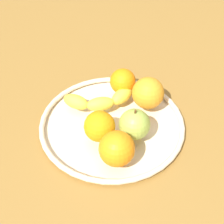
{
  "coord_description": "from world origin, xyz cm",
  "views": [
    {
      "loc": [
        -4.65,
        -54.23,
        57.4
      ],
      "look_at": [
        0.0,
        0.0,
        4.8
      ],
      "focal_mm": 54.14,
      "sensor_mm": 36.0,
      "label": 1
    }
  ],
  "objects_px": {
    "orange_front_right": "(100,126)",
    "apple": "(135,124)",
    "orange_back_right": "(119,149)",
    "orange_front_left": "(123,81)",
    "fruit_bowl": "(112,124)",
    "orange_back_left": "(148,93)",
    "banana": "(101,100)"
  },
  "relations": [
    {
      "from": "fruit_bowl",
      "to": "orange_front_right",
      "type": "bearing_deg",
      "value": -123.75
    },
    {
      "from": "apple",
      "to": "orange_front_left",
      "type": "relative_size",
      "value": 1.19
    },
    {
      "from": "apple",
      "to": "orange_front_left",
      "type": "xyz_separation_m",
      "value": [
        -0.01,
        0.15,
        -0.0
      ]
    },
    {
      "from": "fruit_bowl",
      "to": "orange_back_left",
      "type": "xyz_separation_m",
      "value": [
        0.09,
        0.05,
        0.05
      ]
    },
    {
      "from": "banana",
      "to": "orange_back_right",
      "type": "height_order",
      "value": "orange_back_right"
    },
    {
      "from": "orange_back_right",
      "to": "orange_front_left",
      "type": "xyz_separation_m",
      "value": [
        0.03,
        0.22,
        -0.0
      ]
    },
    {
      "from": "fruit_bowl",
      "to": "orange_front_right",
      "type": "distance_m",
      "value": 0.07
    },
    {
      "from": "apple",
      "to": "orange_front_left",
      "type": "bearing_deg",
      "value": 93.36
    },
    {
      "from": "apple",
      "to": "orange_back_left",
      "type": "bearing_deg",
      "value": 64.92
    },
    {
      "from": "fruit_bowl",
      "to": "orange_front_right",
      "type": "height_order",
      "value": "orange_front_right"
    },
    {
      "from": "apple",
      "to": "orange_front_right",
      "type": "relative_size",
      "value": 1.13
    },
    {
      "from": "fruit_bowl",
      "to": "orange_back_left",
      "type": "distance_m",
      "value": 0.11
    },
    {
      "from": "orange_front_right",
      "to": "orange_front_left",
      "type": "height_order",
      "value": "orange_front_right"
    },
    {
      "from": "fruit_bowl",
      "to": "orange_front_left",
      "type": "bearing_deg",
      "value": 71.11
    },
    {
      "from": "orange_front_right",
      "to": "apple",
      "type": "bearing_deg",
      "value": -0.71
    },
    {
      "from": "banana",
      "to": "orange_back_left",
      "type": "relative_size",
      "value": 2.43
    },
    {
      "from": "orange_back_left",
      "to": "orange_back_right",
      "type": "xyz_separation_m",
      "value": [
        -0.08,
        -0.16,
        -0.0
      ]
    },
    {
      "from": "orange_front_right",
      "to": "orange_front_left",
      "type": "relative_size",
      "value": 1.06
    },
    {
      "from": "orange_front_left",
      "to": "apple",
      "type": "bearing_deg",
      "value": -86.64
    },
    {
      "from": "orange_back_right",
      "to": "orange_front_right",
      "type": "bearing_deg",
      "value": 117.65
    },
    {
      "from": "fruit_bowl",
      "to": "orange_back_left",
      "type": "relative_size",
      "value": 4.4
    },
    {
      "from": "apple",
      "to": "orange_back_left",
      "type": "relative_size",
      "value": 1.0
    },
    {
      "from": "fruit_bowl",
      "to": "orange_front_left",
      "type": "distance_m",
      "value": 0.12
    },
    {
      "from": "orange_back_left",
      "to": "orange_front_left",
      "type": "xyz_separation_m",
      "value": [
        -0.05,
        0.06,
        -0.01
      ]
    },
    {
      "from": "fruit_bowl",
      "to": "banana",
      "type": "height_order",
      "value": "banana"
    },
    {
      "from": "orange_back_right",
      "to": "orange_front_left",
      "type": "relative_size",
      "value": 1.16
    },
    {
      "from": "orange_front_right",
      "to": "orange_back_right",
      "type": "xyz_separation_m",
      "value": [
        0.04,
        -0.07,
        0.0
      ]
    },
    {
      "from": "apple",
      "to": "orange_front_left",
      "type": "distance_m",
      "value": 0.15
    },
    {
      "from": "fruit_bowl",
      "to": "orange_back_right",
      "type": "relative_size",
      "value": 4.53
    },
    {
      "from": "fruit_bowl",
      "to": "apple",
      "type": "relative_size",
      "value": 4.39
    },
    {
      "from": "fruit_bowl",
      "to": "banana",
      "type": "relative_size",
      "value": 1.81
    },
    {
      "from": "apple",
      "to": "orange_front_right",
      "type": "bearing_deg",
      "value": 179.29
    }
  ]
}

